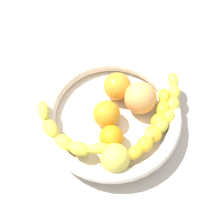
{
  "coord_description": "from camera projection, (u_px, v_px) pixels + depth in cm",
  "views": [
    {
      "loc": [
        -28.56,
        14.29,
        66.14
      ],
      "look_at": [
        0.0,
        0.0,
        8.37
      ],
      "focal_mm": 46.3,
      "sensor_mm": 36.0,
      "label": 1
    }
  ],
  "objects": [
    {
      "name": "orange_front",
      "position": [
        111.0,
        137.0,
        0.63
      ],
      "size": [
        5.5,
        5.5,
        5.5
      ],
      "primitive_type": "sphere",
      "color": "orange",
      "rests_on": "fruit_bowl"
    },
    {
      "name": "fruit_bowl",
      "position": [
        112.0,
        117.0,
        0.68
      ],
      "size": [
        32.48,
        32.48,
        5.4
      ],
      "color": "beige",
      "rests_on": "kitchen_counter"
    },
    {
      "name": "orange_mid_right",
      "position": [
        106.0,
        114.0,
        0.66
      ],
      "size": [
        6.35,
        6.35,
        6.35
      ],
      "primitive_type": "sphere",
      "color": "orange",
      "rests_on": "fruit_bowl"
    },
    {
      "name": "peach_blush",
      "position": [
        141.0,
        99.0,
        0.67
      ],
      "size": [
        7.62,
        7.62,
        7.62
      ],
      "primitive_type": "sphere",
      "color": "#F1A054",
      "rests_on": "fruit_bowl"
    },
    {
      "name": "banana_draped_left",
      "position": [
        66.0,
        137.0,
        0.63
      ],
      "size": [
        18.61,
        11.99,
        5.68
      ],
      "color": "yellow",
      "rests_on": "fruit_bowl"
    },
    {
      "name": "kitchen_counter",
      "position": [
        112.0,
        125.0,
        0.72
      ],
      "size": [
        120.0,
        120.0,
        3.0
      ],
      "primitive_type": "cube",
      "color": "#B4AB9C",
      "rests_on": "ground"
    },
    {
      "name": "apple_yellow",
      "position": [
        115.0,
        158.0,
        0.6
      ],
      "size": [
        6.39,
        6.39,
        6.39
      ],
      "primitive_type": "sphere",
      "color": "#DFCD4D",
      "rests_on": "fruit_bowl"
    },
    {
      "name": "banana_arching_top",
      "position": [
        154.0,
        126.0,
        0.65
      ],
      "size": [
        13.47,
        17.61,
        4.12
      ],
      "color": "yellow",
      "rests_on": "fruit_bowl"
    },
    {
      "name": "banana_draped_right",
      "position": [
        168.0,
        109.0,
        0.67
      ],
      "size": [
        14.08,
        16.35,
        4.02
      ],
      "color": "yellow",
      "rests_on": "fruit_bowl"
    },
    {
      "name": "orange_mid_left",
      "position": [
        117.0,
        86.0,
        0.69
      ],
      "size": [
        6.71,
        6.71,
        6.71
      ],
      "primitive_type": "sphere",
      "color": "orange",
      "rests_on": "fruit_bowl"
    }
  ]
}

